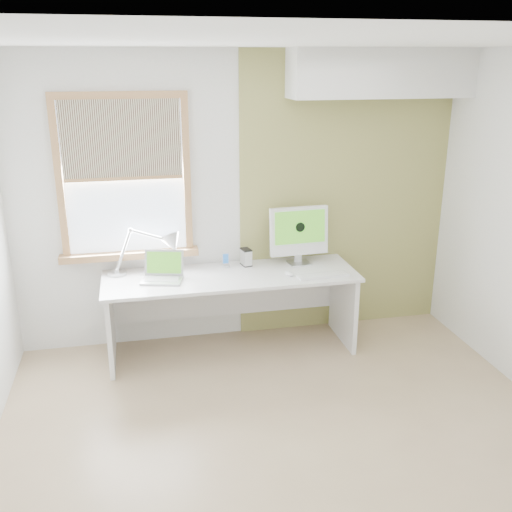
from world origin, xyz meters
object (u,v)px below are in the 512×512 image
object	(u,v)px
imac	(299,232)
desk	(230,293)
desk_lamp	(162,247)
external_drive	(246,257)
laptop	(163,272)

from	to	relation	value
imac	desk	bearing A→B (deg)	-170.41
desk_lamp	external_drive	bearing A→B (deg)	-3.02
desk	imac	xyz separation A→B (m)	(0.66, 0.11, 0.49)
laptop	imac	distance (m)	1.27
external_drive	imac	size ratio (longest dim) A/B	0.29
external_drive	imac	bearing A→B (deg)	-4.97
desk_lamp	external_drive	xyz separation A→B (m)	(0.75, -0.04, -0.14)
laptop	imac	xyz separation A→B (m)	(1.24, 0.15, 0.24)
desk	laptop	bearing A→B (deg)	-176.02
desk	desk_lamp	xyz separation A→B (m)	(-0.57, 0.19, 0.41)
laptop	desk_lamp	bearing A→B (deg)	86.78
laptop	desk	bearing A→B (deg)	3.98
laptop	imac	size ratio (longest dim) A/B	0.72
laptop	external_drive	xyz separation A→B (m)	(0.76, 0.19, 0.02)
desk_lamp	external_drive	distance (m)	0.76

